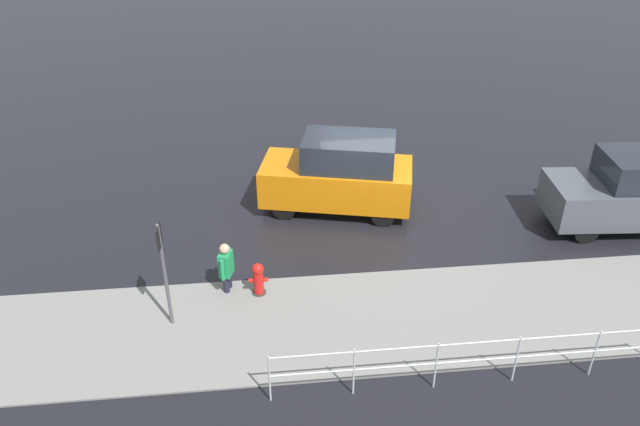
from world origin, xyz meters
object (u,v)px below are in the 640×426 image
at_px(pedestrian, 226,265).
at_px(fire_hydrant, 258,279).
at_px(parked_sedan, 640,191).
at_px(sign_post, 163,261).
at_px(moving_hatchback, 340,174).

bearing_deg(pedestrian, fire_hydrant, 163.41).
bearing_deg(fire_hydrant, parked_sedan, -168.99).
relative_size(fire_hydrant, sign_post, 0.33).
bearing_deg(pedestrian, parked_sedan, -170.78).
distance_m(parked_sedan, sign_post, 11.71).
distance_m(parked_sedan, fire_hydrant, 9.80).
xyz_separation_m(fire_hydrant, pedestrian, (0.67, -0.20, 0.28)).
distance_m(moving_hatchback, parked_sedan, 7.55).
relative_size(fire_hydrant, pedestrian, 0.66).
relative_size(moving_hatchback, sign_post, 1.75).
bearing_deg(moving_hatchback, parked_sedan, 167.36).
distance_m(moving_hatchback, fire_hydrant, 4.22).
height_order(moving_hatchback, fire_hydrant, moving_hatchback).
bearing_deg(sign_post, moving_hatchback, -133.00).
bearing_deg(pedestrian, moving_hatchback, -131.23).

